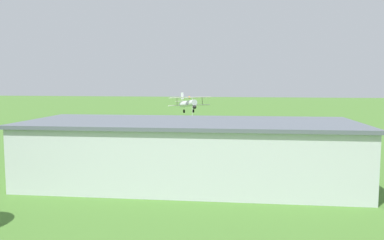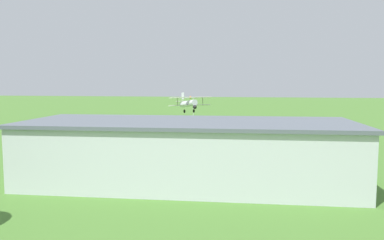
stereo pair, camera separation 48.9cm
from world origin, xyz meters
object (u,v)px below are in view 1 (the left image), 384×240
(car_black, at_px, (320,155))
(car_blue, at_px, (94,146))
(biplane, at_px, (188,103))
(car_green, at_px, (48,145))
(person_by_parked_cars, at_px, (133,144))
(windsock, at_px, (190,100))
(person_crossing_taxiway, at_px, (105,142))
(hangar, at_px, (190,152))

(car_black, bearing_deg, car_blue, -2.88)
(biplane, distance_m, car_blue, 21.45)
(biplane, xyz_separation_m, car_green, (18.09, 17.96, -5.50))
(car_black, xyz_separation_m, person_by_parked_cars, (26.35, -3.66, 0.05))
(car_black, distance_m, car_green, 38.75)
(car_green, xyz_separation_m, windsock, (-14.76, -38.88, 5.18))
(car_blue, relative_size, person_crossing_taxiway, 2.93)
(biplane, height_order, person_crossing_taxiway, biplane)
(windsock, bearing_deg, hangar, 99.86)
(person_crossing_taxiway, bearing_deg, car_green, 32.96)
(hangar, bearing_deg, car_blue, -41.11)
(person_crossing_taxiway, relative_size, windsock, 0.23)
(car_black, xyz_separation_m, windsock, (23.97, -40.10, 5.17))
(biplane, distance_m, car_green, 26.08)
(biplane, height_order, car_blue, biplane)
(hangar, relative_size, person_crossing_taxiway, 20.87)
(hangar, height_order, car_black, hangar)
(person_by_parked_cars, bearing_deg, biplane, -110.22)
(biplane, height_order, car_green, biplane)
(hangar, xyz_separation_m, person_crossing_taxiway, (16.98, -18.94, -2.37))
(car_green, xyz_separation_m, person_crossing_taxiway, (-7.05, -4.57, -0.02))
(car_blue, bearing_deg, biplane, -121.93)
(biplane, distance_m, car_black, 28.71)
(biplane, height_order, car_black, biplane)
(car_green, bearing_deg, person_by_parked_cars, -168.83)
(car_black, bearing_deg, person_by_parked_cars, -7.91)
(car_black, bearing_deg, biplane, -42.91)
(car_blue, bearing_deg, car_green, 2.97)
(person_by_parked_cars, bearing_deg, person_crossing_taxiway, -21.75)
(car_black, xyz_separation_m, car_green, (38.73, -1.22, -0.01))
(hangar, distance_m, car_blue, 22.55)
(car_blue, relative_size, person_by_parked_cars, 2.68)
(person_crossing_taxiway, bearing_deg, car_blue, 91.13)
(person_by_parked_cars, relative_size, person_crossing_taxiway, 1.09)
(biplane, height_order, windsock, biplane)
(biplane, xyz_separation_m, person_by_parked_cars, (5.72, 15.52, -5.44))
(car_black, height_order, car_green, car_black)
(person_by_parked_cars, height_order, windsock, windsock)
(car_green, bearing_deg, windsock, -110.80)
(car_blue, distance_m, person_by_parked_cars, 5.64)
(car_blue, distance_m, car_green, 7.14)
(biplane, xyz_separation_m, windsock, (3.33, -20.91, -0.32))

